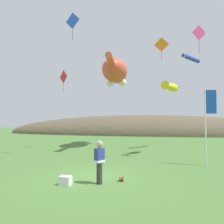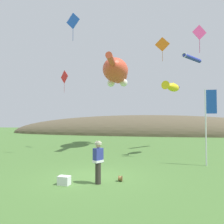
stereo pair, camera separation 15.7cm
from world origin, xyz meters
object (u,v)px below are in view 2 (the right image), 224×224
(kite_spool, at_px, (120,178))
(kite_diamond_orange, at_px, (162,44))
(festival_attendant, at_px, (98,161))
(kite_diamond_pink, at_px, (199,33))
(picnic_cooler, at_px, (64,180))
(kite_diamond_red, at_px, (64,77))
(kite_diamond_blue, at_px, (73,21))
(festival_banner_pole, at_px, (208,115))
(kite_fish_windsock, at_px, (172,87))
(kite_tube_streamer, at_px, (192,58))
(kite_giant_cat, at_px, (116,72))

(kite_spool, relative_size, kite_diamond_orange, 0.11)
(festival_attendant, relative_size, kite_diamond_pink, 0.91)
(picnic_cooler, height_order, kite_diamond_red, kite_diamond_red)
(festival_attendant, bearing_deg, kite_diamond_blue, 120.87)
(festival_banner_pole, relative_size, kite_diamond_orange, 1.99)
(kite_fish_windsock, bearing_deg, kite_diamond_blue, -164.34)
(kite_diamond_orange, xyz_separation_m, kite_diamond_pink, (2.39, -4.86, -1.04))
(kite_spool, relative_size, kite_diamond_red, 0.12)
(kite_spool, xyz_separation_m, kite_diamond_blue, (-4.66, 5.81, 10.03))
(kite_fish_windsock, bearing_deg, kite_spool, -108.56)
(kite_tube_streamer, distance_m, kite_diamond_orange, 3.04)
(kite_fish_windsock, distance_m, kite_diamond_blue, 9.04)
(festival_banner_pole, bearing_deg, kite_fish_windsock, 117.28)
(picnic_cooler, relative_size, kite_tube_streamer, 0.20)
(kite_fish_windsock, bearing_deg, kite_diamond_pink, -44.50)
(festival_attendant, xyz_separation_m, kite_diamond_orange, (2.84, 11.56, 8.70))
(festival_attendant, height_order, picnic_cooler, festival_attendant)
(kite_diamond_red, bearing_deg, festival_attendant, -58.60)
(kite_fish_windsock, bearing_deg, kite_tube_streamer, 61.96)
(kite_giant_cat, bearing_deg, festival_banner_pole, -49.61)
(picnic_cooler, xyz_separation_m, kite_fish_windsock, (4.81, 8.85, 5.03))
(festival_attendant, distance_m, kite_fish_windsock, 10.06)
(kite_diamond_red, bearing_deg, kite_spool, -53.74)
(kite_fish_windsock, relative_size, kite_diamond_pink, 1.25)
(kite_giant_cat, distance_m, kite_tube_streamer, 7.45)
(festival_attendant, xyz_separation_m, kite_giant_cat, (-1.83, 13.25, 6.73))
(kite_diamond_blue, bearing_deg, festival_attendant, -59.13)
(kite_spool, height_order, festival_banner_pole, festival_banner_pole)
(kite_diamond_blue, distance_m, kite_diamond_red, 5.71)
(festival_banner_pole, height_order, kite_diamond_blue, kite_diamond_blue)
(festival_attendant, relative_size, kite_diamond_blue, 0.82)
(kite_spool, distance_m, kite_diamond_orange, 14.68)
(festival_banner_pole, xyz_separation_m, kite_diamond_pink, (-0.10, 1.86, 5.67))
(picnic_cooler, distance_m, festival_banner_pole, 8.92)
(kite_spool, relative_size, kite_diamond_blue, 0.12)
(kite_diamond_blue, xyz_separation_m, kite_diamond_pink, (9.05, 0.32, -1.54))
(festival_attendant, bearing_deg, kite_diamond_pink, 51.99)
(festival_attendant, bearing_deg, kite_diamond_orange, 76.19)
(picnic_cooler, height_order, kite_diamond_blue, kite_diamond_blue)
(kite_giant_cat, bearing_deg, kite_diamond_orange, -19.89)
(kite_fish_windsock, xyz_separation_m, kite_diamond_blue, (-7.29, -2.04, 4.94))
(festival_attendant, xyz_separation_m, picnic_cooler, (-1.33, -0.43, -0.77))
(kite_diamond_pink, bearing_deg, kite_diamond_orange, 116.22)
(kite_giant_cat, xyz_separation_m, kite_diamond_red, (-4.44, -2.99, -0.93))
(picnic_cooler, relative_size, kite_giant_cat, 0.06)
(picnic_cooler, relative_size, kite_diamond_orange, 0.23)
(kite_diamond_blue, distance_m, kite_diamond_orange, 8.45)
(kite_giant_cat, xyz_separation_m, kite_diamond_pink, (7.06, -6.55, 0.94))
(kite_diamond_blue, height_order, kite_diamond_pink, kite_diamond_blue)
(picnic_cooler, distance_m, kite_diamond_red, 13.49)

